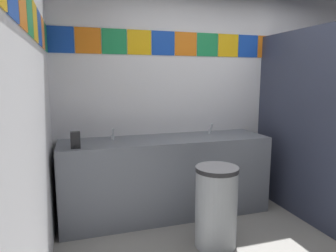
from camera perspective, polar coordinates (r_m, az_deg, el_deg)
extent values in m
cube|color=silver|center=(3.88, 8.90, 5.70)|extent=(3.91, 0.08, 2.64)
cube|color=#1947B7|center=(3.46, -19.70, 15.16)|extent=(0.27, 0.01, 0.27)
cube|color=orange|center=(3.46, -14.90, 15.37)|extent=(0.27, 0.01, 0.27)
cube|color=#1E8C4C|center=(3.48, -10.13, 15.48)|extent=(0.27, 0.01, 0.27)
cube|color=yellow|center=(3.53, -5.46, 15.49)|extent=(0.27, 0.01, 0.27)
cube|color=#1947B7|center=(3.60, -0.93, 15.41)|extent=(0.27, 0.01, 0.27)
cube|color=orange|center=(3.69, 3.39, 15.24)|extent=(0.27, 0.01, 0.27)
cube|color=#1E8C4C|center=(3.79, 7.49, 15.01)|extent=(0.27, 0.01, 0.27)
cube|color=yellow|center=(3.92, 11.33, 14.72)|extent=(0.27, 0.01, 0.27)
cube|color=#1947B7|center=(4.06, 14.92, 14.39)|extent=(0.27, 0.01, 0.27)
cube|color=orange|center=(4.21, 18.24, 14.04)|extent=(0.27, 0.01, 0.27)
cube|color=#1E8C4C|center=(4.37, 21.31, 13.67)|extent=(0.27, 0.01, 0.27)
cube|color=yellow|center=(4.55, 24.15, 13.30)|extent=(0.27, 0.01, 0.27)
cube|color=#1947B7|center=(4.74, 26.75, 12.93)|extent=(0.27, 0.01, 0.27)
cube|color=orange|center=(4.93, 29.15, 12.56)|extent=(0.27, 0.01, 0.27)
cube|color=silver|center=(1.88, -26.02, 1.44)|extent=(0.08, 3.18, 2.64)
cube|color=orange|center=(1.90, -25.94, 20.26)|extent=(0.01, 0.27, 0.27)
cube|color=#1E8C4C|center=(2.19, -24.77, 18.76)|extent=(0.01, 0.27, 0.27)
cube|color=yellow|center=(2.47, -23.89, 17.59)|extent=(0.01, 0.27, 0.27)
cube|color=#1947B7|center=(2.75, -23.20, 16.67)|extent=(0.01, 0.27, 0.27)
cube|color=orange|center=(3.04, -22.64, 15.91)|extent=(0.01, 0.27, 0.27)
cube|color=#1E8C4C|center=(3.32, -22.18, 15.29)|extent=(0.01, 0.27, 0.27)
cube|color=slate|center=(3.45, -0.34, -9.56)|extent=(2.31, 0.61, 0.88)
cube|color=slate|center=(3.62, -1.69, -2.14)|extent=(2.31, 0.03, 0.08)
cylinder|color=#F1DECA|center=(3.20, -10.12, -4.03)|extent=(0.34, 0.34, 0.10)
cylinder|color=#F1DECA|center=(3.53, 8.79, -2.78)|extent=(0.34, 0.34, 0.10)
cylinder|color=silver|center=(3.32, -10.46, -2.16)|extent=(0.04, 0.04, 0.05)
cylinder|color=silver|center=(3.26, -10.39, -1.11)|extent=(0.02, 0.06, 0.09)
cylinder|color=silver|center=(3.64, 7.86, -1.12)|extent=(0.04, 0.04, 0.05)
cylinder|color=silver|center=(3.58, 8.22, -0.15)|extent=(0.02, 0.06, 0.09)
cube|color=black|center=(3.00, -17.13, -2.54)|extent=(0.09, 0.07, 0.16)
cylinder|color=black|center=(2.97, -17.07, -3.85)|extent=(0.02, 0.02, 0.03)
cube|color=#33384C|center=(3.66, 22.98, 0.30)|extent=(0.04, 1.37, 2.06)
cylinder|color=white|center=(4.33, 24.91, -9.87)|extent=(0.38, 0.38, 0.40)
torus|color=white|center=(4.27, 25.10, -7.13)|extent=(0.39, 0.39, 0.05)
cube|color=white|center=(4.38, 23.39, -4.52)|extent=(0.34, 0.17, 0.34)
cylinder|color=#999EA3|center=(2.90, 9.09, -15.19)|extent=(0.38, 0.38, 0.71)
cylinder|color=#262628|center=(2.77, 9.29, -8.05)|extent=(0.39, 0.39, 0.04)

